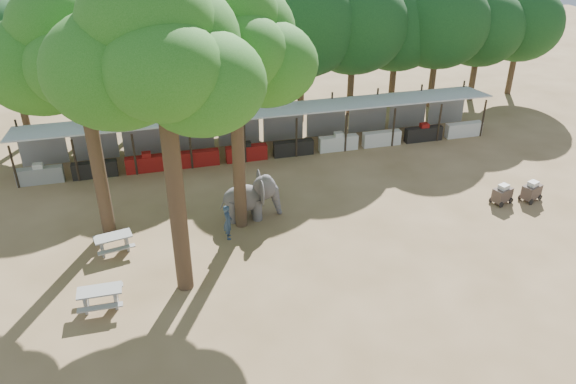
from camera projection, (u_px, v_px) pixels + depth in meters
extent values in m
plane|color=brown|center=(345.00, 293.00, 21.96)|extent=(100.00, 100.00, 0.00)
cube|color=#ABAEB3|center=(265.00, 111.00, 32.65)|extent=(28.00, 2.99, 0.39)
cylinder|color=#2D2319|center=(36.00, 165.00, 29.31)|extent=(0.12, 0.12, 2.40)
cylinder|color=#2D2319|center=(42.00, 141.00, 31.51)|extent=(0.12, 0.12, 2.80)
cube|color=gray|center=(40.00, 175.00, 29.88)|extent=(2.38, 0.50, 0.90)
cube|color=gray|center=(43.00, 148.00, 31.66)|extent=(2.52, 0.12, 2.00)
cylinder|color=#2D2319|center=(92.00, 159.00, 29.94)|extent=(0.12, 0.12, 2.40)
cylinder|color=#2D2319|center=(94.00, 136.00, 32.13)|extent=(0.12, 0.12, 2.80)
cube|color=black|center=(95.00, 170.00, 30.51)|extent=(2.38, 0.50, 0.90)
cube|color=gray|center=(95.00, 143.00, 32.28)|extent=(2.52, 0.12, 2.00)
cylinder|color=#2D2319|center=(146.00, 153.00, 30.56)|extent=(0.12, 0.12, 2.40)
cylinder|color=#2D2319|center=(144.00, 132.00, 32.76)|extent=(0.12, 0.12, 2.80)
cube|color=maroon|center=(147.00, 164.00, 31.13)|extent=(2.38, 0.50, 0.90)
cube|color=gray|center=(145.00, 138.00, 32.91)|extent=(2.52, 0.12, 2.00)
cylinder|color=#2D2319|center=(197.00, 148.00, 31.19)|extent=(0.12, 0.12, 2.40)
cylinder|color=#2D2319|center=(192.00, 127.00, 33.39)|extent=(0.12, 0.12, 2.80)
cube|color=maroon|center=(198.00, 158.00, 31.76)|extent=(2.38, 0.50, 0.90)
cube|color=gray|center=(193.00, 134.00, 33.53)|extent=(2.52, 0.12, 2.00)
cylinder|color=#2D2319|center=(247.00, 143.00, 31.81)|extent=(0.12, 0.12, 2.40)
cylinder|color=#2D2319|center=(238.00, 123.00, 34.01)|extent=(0.12, 0.12, 2.80)
cube|color=maroon|center=(247.00, 153.00, 32.39)|extent=(2.38, 0.50, 0.90)
cube|color=gray|center=(239.00, 129.00, 34.16)|extent=(2.52, 0.12, 2.00)
cylinder|color=#2D2319|center=(294.00, 138.00, 32.44)|extent=(0.12, 0.12, 2.40)
cylinder|color=#2D2319|center=(283.00, 118.00, 34.64)|extent=(0.12, 0.12, 2.80)
cube|color=black|center=(293.00, 148.00, 33.01)|extent=(2.38, 0.50, 0.90)
cube|color=gray|center=(283.00, 125.00, 34.79)|extent=(2.52, 0.12, 2.00)
cylinder|color=#2D2319|center=(340.00, 133.00, 33.07)|extent=(0.12, 0.12, 2.40)
cylinder|color=#2D2319|center=(326.00, 114.00, 35.26)|extent=(0.12, 0.12, 2.80)
cube|color=silver|center=(338.00, 143.00, 33.64)|extent=(2.38, 0.50, 0.90)
cube|color=gray|center=(326.00, 120.00, 35.41)|extent=(2.52, 0.12, 2.00)
cylinder|color=#2D2319|center=(384.00, 129.00, 33.69)|extent=(0.12, 0.12, 2.40)
cylinder|color=#2D2319|center=(368.00, 110.00, 35.89)|extent=(0.12, 0.12, 2.80)
cube|color=silver|center=(382.00, 139.00, 34.26)|extent=(2.38, 0.50, 0.90)
cube|color=gray|center=(367.00, 116.00, 36.04)|extent=(2.52, 0.12, 2.00)
cylinder|color=#2D2319|center=(427.00, 124.00, 34.32)|extent=(0.12, 0.12, 2.40)
cylinder|color=#2D2319|center=(408.00, 106.00, 36.52)|extent=(0.12, 0.12, 2.80)
cube|color=black|center=(423.00, 134.00, 34.89)|extent=(2.38, 0.50, 0.90)
cube|color=gray|center=(407.00, 112.00, 36.66)|extent=(2.52, 0.12, 2.00)
cylinder|color=#2D2319|center=(468.00, 120.00, 34.95)|extent=(0.12, 0.12, 2.40)
cylinder|color=#2D2319|center=(447.00, 103.00, 37.14)|extent=(0.12, 0.12, 2.80)
cube|color=silver|center=(464.00, 130.00, 35.52)|extent=(2.38, 0.50, 0.90)
cube|color=gray|center=(446.00, 109.00, 37.29)|extent=(2.52, 0.12, 2.00)
cylinder|color=#332316|center=(93.00, 139.00, 23.69)|extent=(0.60, 0.60, 9.20)
cone|color=#332316|center=(73.00, 29.00, 21.49)|extent=(0.57, 0.57, 2.88)
ellipsoid|color=#185412|center=(43.00, 65.00, 22.09)|extent=(4.80, 4.80, 3.94)
ellipsoid|color=#185412|center=(112.00, 76.00, 22.10)|extent=(4.20, 4.20, 3.44)
ellipsoid|color=#185412|center=(84.00, 42.00, 22.84)|extent=(5.20, 5.20, 4.26)
ellipsoid|color=#185412|center=(76.00, 66.00, 20.90)|extent=(3.80, 3.80, 3.12)
ellipsoid|color=#185412|center=(65.00, 27.00, 21.58)|extent=(4.40, 4.40, 3.61)
cylinder|color=#332316|center=(173.00, 169.00, 19.83)|extent=(0.64, 0.64, 10.40)
cone|color=#332316|center=(157.00, 18.00, 17.34)|extent=(0.61, 0.61, 3.25)
ellipsoid|color=#185412|center=(117.00, 69.00, 18.03)|extent=(4.80, 4.80, 3.94)
ellipsoid|color=#185412|center=(202.00, 83.00, 18.04)|extent=(4.20, 4.20, 3.44)
ellipsoid|color=#185412|center=(164.00, 41.00, 18.78)|extent=(5.20, 5.20, 4.26)
ellipsoid|color=#185412|center=(164.00, 70.00, 16.84)|extent=(3.80, 3.80, 3.12)
ellipsoid|color=#185412|center=(147.00, 23.00, 17.52)|extent=(4.40, 4.40, 3.61)
cylinder|color=#332316|center=(237.00, 130.00, 24.09)|extent=(0.56, 0.56, 9.60)
cone|color=#332316|center=(232.00, 15.00, 21.79)|extent=(0.53, 0.53, 3.00)
ellipsoid|color=#185412|center=(198.00, 52.00, 22.42)|extent=(4.80, 4.80, 3.94)
ellipsoid|color=#185412|center=(266.00, 64.00, 22.43)|extent=(4.20, 4.20, 3.44)
ellipsoid|color=#185412|center=(233.00, 30.00, 23.17)|extent=(5.20, 5.20, 4.26)
ellipsoid|color=#185412|center=(239.00, 53.00, 21.23)|extent=(3.80, 3.80, 3.12)
ellipsoid|color=#185412|center=(223.00, 15.00, 21.91)|extent=(4.40, 4.40, 3.61)
cylinder|color=#332316|center=(34.00, 112.00, 34.22)|extent=(0.44, 0.44, 3.74)
ellipsoid|color=black|center=(21.00, 53.00, 32.47)|extent=(6.46, 5.95, 5.61)
cylinder|color=#332316|center=(91.00, 108.00, 34.96)|extent=(0.44, 0.44, 3.74)
ellipsoid|color=black|center=(81.00, 49.00, 33.21)|extent=(6.46, 5.95, 5.61)
cylinder|color=#332316|center=(146.00, 103.00, 35.71)|extent=(0.44, 0.44, 3.74)
ellipsoid|color=black|center=(139.00, 45.00, 33.96)|extent=(6.46, 5.95, 5.61)
cylinder|color=#332316|center=(199.00, 99.00, 36.45)|extent=(0.44, 0.44, 3.74)
ellipsoid|color=black|center=(194.00, 42.00, 34.70)|extent=(6.46, 5.95, 5.61)
cylinder|color=#332316|center=(249.00, 94.00, 37.20)|extent=(0.44, 0.44, 3.74)
ellipsoid|color=black|center=(247.00, 39.00, 35.45)|extent=(6.46, 5.95, 5.61)
cylinder|color=#332316|center=(297.00, 90.00, 37.94)|extent=(0.44, 0.44, 3.74)
ellipsoid|color=black|center=(298.00, 36.00, 36.19)|extent=(6.46, 5.95, 5.61)
cylinder|color=#332316|center=(344.00, 86.00, 38.69)|extent=(0.44, 0.44, 3.74)
ellipsoid|color=black|center=(346.00, 33.00, 36.94)|extent=(6.46, 5.95, 5.61)
cylinder|color=#332316|center=(388.00, 83.00, 39.43)|extent=(0.44, 0.44, 3.74)
ellipsoid|color=black|center=(393.00, 30.00, 37.68)|extent=(6.46, 5.95, 5.61)
cylinder|color=#332316|center=(431.00, 79.00, 40.18)|extent=(0.44, 0.44, 3.74)
ellipsoid|color=black|center=(438.00, 27.00, 38.43)|extent=(6.46, 5.95, 5.61)
cylinder|color=#332316|center=(473.00, 75.00, 40.92)|extent=(0.44, 0.44, 3.74)
ellipsoid|color=black|center=(481.00, 24.00, 39.17)|extent=(6.46, 5.95, 5.61)
cylinder|color=#332316|center=(513.00, 72.00, 41.67)|extent=(0.44, 0.44, 3.74)
ellipsoid|color=black|center=(523.00, 22.00, 39.92)|extent=(6.46, 5.95, 5.61)
ellipsoid|color=#464444|center=(244.00, 198.00, 26.48)|extent=(2.11, 1.33, 1.31)
cylinder|color=#464444|center=(234.00, 211.00, 26.37)|extent=(0.50, 0.50, 1.11)
cylinder|color=#464444|center=(233.00, 205.00, 26.90)|extent=(0.50, 0.50, 1.11)
cylinder|color=#464444|center=(257.00, 209.00, 26.54)|extent=(0.50, 0.50, 1.11)
cylinder|color=#464444|center=(256.00, 203.00, 27.08)|extent=(0.50, 0.50, 1.11)
ellipsoid|color=#464444|center=(264.00, 188.00, 26.41)|extent=(1.19, 0.99, 1.21)
ellipsoid|color=#464444|center=(262.00, 193.00, 25.85)|extent=(0.26, 1.01, 1.24)
ellipsoid|color=#464444|center=(259.00, 182.00, 26.87)|extent=(0.26, 1.01, 1.24)
cone|color=#464444|center=(277.00, 202.00, 26.90)|extent=(0.53, 0.53, 1.37)
imported|color=#26384C|center=(228.00, 222.00, 25.02)|extent=(0.42, 0.61, 1.66)
cube|color=gray|center=(99.00, 290.00, 20.86)|extent=(1.62, 0.77, 0.06)
cube|color=gray|center=(86.00, 301.00, 20.93)|extent=(0.11, 0.65, 0.76)
cube|color=gray|center=(116.00, 297.00, 21.16)|extent=(0.11, 0.65, 0.76)
cube|color=gray|center=(100.00, 307.00, 20.51)|extent=(1.62, 0.28, 0.05)
cube|color=gray|center=(101.00, 288.00, 21.52)|extent=(1.62, 0.28, 0.05)
cube|color=gray|center=(113.00, 237.00, 24.11)|extent=(1.68, 1.03, 0.06)
cube|color=gray|center=(102.00, 247.00, 24.10)|extent=(0.23, 0.64, 0.73)
cube|color=gray|center=(126.00, 241.00, 24.50)|extent=(0.23, 0.64, 0.73)
cube|color=gray|center=(117.00, 249.00, 23.81)|extent=(1.59, 0.57, 0.05)
cube|color=gray|center=(111.00, 236.00, 24.72)|extent=(1.59, 0.57, 0.05)
cube|color=#3B2E28|center=(531.00, 191.00, 28.24)|extent=(1.12, 0.90, 0.68)
cylinder|color=black|center=(531.00, 202.00, 27.98)|extent=(0.29, 0.16, 0.29)
cylinder|color=black|center=(540.00, 198.00, 28.38)|extent=(0.29, 0.16, 0.29)
cylinder|color=black|center=(520.00, 197.00, 28.43)|extent=(0.29, 0.16, 0.29)
cylinder|color=black|center=(529.00, 193.00, 28.83)|extent=(0.29, 0.16, 0.29)
cube|color=silver|center=(533.00, 184.00, 28.03)|extent=(0.59, 0.54, 0.24)
cube|color=#3B2E28|center=(502.00, 194.00, 27.99)|extent=(1.08, 0.84, 0.66)
cylinder|color=black|center=(501.00, 205.00, 27.74)|extent=(0.29, 0.15, 0.28)
cylinder|color=black|center=(511.00, 201.00, 28.11)|extent=(0.29, 0.15, 0.28)
cylinder|color=black|center=(491.00, 200.00, 28.19)|extent=(0.29, 0.15, 0.28)
cylinder|color=black|center=(501.00, 196.00, 28.56)|extent=(0.29, 0.15, 0.28)
cube|color=silver|center=(504.00, 187.00, 27.79)|extent=(0.57, 0.51, 0.24)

